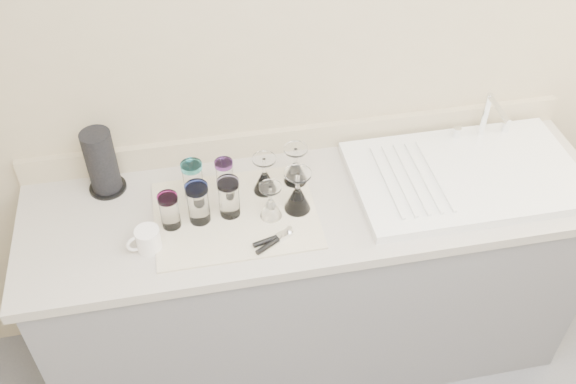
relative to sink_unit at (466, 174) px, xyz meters
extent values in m
cube|color=tan|center=(-0.55, 0.30, 0.33)|extent=(3.50, 0.04, 2.50)
cube|color=slate|center=(-0.55, 0.00, -0.49)|extent=(2.00, 0.60, 0.86)
cube|color=gray|center=(-0.55, 0.00, -0.04)|extent=(2.06, 0.62, 0.04)
cube|color=white|center=(0.00, 0.00, 0.00)|extent=(0.82, 0.50, 0.03)
cylinder|color=silver|center=(0.14, 0.20, 0.11)|extent=(0.02, 0.02, 0.18)
cylinder|color=silver|center=(0.14, 0.12, 0.19)|extent=(0.02, 0.16, 0.02)
cylinder|color=silver|center=(0.04, 0.20, 0.04)|extent=(0.03, 0.03, 0.04)
cylinder|color=silver|center=(0.24, 0.20, 0.04)|extent=(0.03, 0.03, 0.04)
cube|color=silver|center=(-0.84, -0.03, -0.02)|extent=(0.55, 0.42, 0.01)
cylinder|color=white|center=(-0.97, 0.09, 0.05)|extent=(0.07, 0.07, 0.13)
cylinder|color=#3EBDC6|center=(-0.97, 0.09, 0.13)|extent=(0.07, 0.07, 0.02)
cylinder|color=white|center=(-0.86, 0.10, 0.04)|extent=(0.06, 0.06, 0.11)
cylinder|color=#73349B|center=(-0.86, 0.10, 0.11)|extent=(0.06, 0.06, 0.02)
cylinder|color=white|center=(-1.06, -0.04, 0.05)|extent=(0.06, 0.06, 0.12)
cylinder|color=#DA1FAC|center=(-1.06, -0.04, 0.11)|extent=(0.07, 0.07, 0.02)
cylinder|color=white|center=(-0.96, -0.03, 0.06)|extent=(0.07, 0.07, 0.13)
cylinder|color=blue|center=(-0.96, -0.03, 0.13)|extent=(0.08, 0.08, 0.02)
cylinder|color=white|center=(-0.86, -0.02, 0.05)|extent=(0.07, 0.07, 0.13)
cylinder|color=#A99EE9|center=(-0.86, -0.02, 0.13)|extent=(0.07, 0.07, 0.02)
cone|color=white|center=(-0.73, 0.07, 0.03)|extent=(0.08, 0.08, 0.08)
cylinder|color=white|center=(-0.73, 0.07, 0.10)|extent=(0.01, 0.01, 0.06)
cylinder|color=white|center=(-0.73, 0.07, 0.13)|extent=(0.08, 0.08, 0.01)
cone|color=white|center=(-0.61, 0.10, 0.03)|extent=(0.08, 0.08, 0.08)
cylinder|color=white|center=(-0.61, 0.10, 0.10)|extent=(0.01, 0.01, 0.06)
cylinder|color=white|center=(-0.61, 0.10, 0.13)|extent=(0.08, 0.08, 0.01)
cone|color=white|center=(-0.73, -0.06, 0.02)|extent=(0.08, 0.08, 0.07)
cylinder|color=white|center=(-0.73, -0.06, 0.09)|extent=(0.01, 0.01, 0.06)
cylinder|color=white|center=(-0.73, -0.06, 0.12)|extent=(0.08, 0.08, 0.01)
cone|color=white|center=(-0.63, -0.04, 0.03)|extent=(0.09, 0.09, 0.09)
cylinder|color=white|center=(-0.63, -0.04, 0.11)|extent=(0.01, 0.01, 0.07)
cylinder|color=white|center=(-0.63, -0.04, 0.15)|extent=(0.09, 0.09, 0.01)
cube|color=silver|center=(-0.70, -0.17, 0.00)|extent=(0.06, 0.05, 0.02)
cylinder|color=black|center=(-0.76, -0.20, 0.00)|extent=(0.10, 0.07, 0.02)
cylinder|color=black|center=(-0.76, -0.18, 0.00)|extent=(0.11, 0.05, 0.02)
cylinder|color=white|center=(-1.14, -0.13, 0.02)|extent=(0.10, 0.10, 0.08)
torus|color=white|center=(-1.18, -0.14, 0.02)|extent=(0.06, 0.03, 0.06)
cylinder|color=black|center=(-1.27, 0.19, -0.01)|extent=(0.13, 0.13, 0.01)
cylinder|color=black|center=(-1.27, 0.19, 0.11)|extent=(0.10, 0.10, 0.24)
camera|label=1|loc=(-0.96, -1.58, 1.54)|focal=40.00mm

